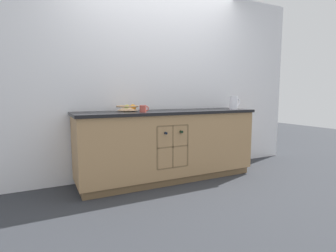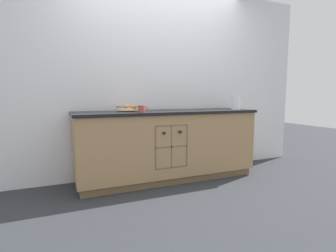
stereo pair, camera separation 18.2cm
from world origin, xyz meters
name	(u,v)px [view 2 (the right image)]	position (x,y,z in m)	size (l,w,h in m)	color
ground_plane	(168,179)	(0.00, 0.00, 0.00)	(14.00, 14.00, 0.00)	#2D3035
back_wall	(158,80)	(0.00, 0.35, 1.27)	(4.67, 0.06, 2.55)	white
kitchen_island	(168,145)	(0.00, 0.00, 0.45)	(2.31, 0.63, 0.88)	brown
fruit_bowl	(128,108)	(-0.49, 0.11, 0.93)	(0.27, 0.27, 0.08)	tan
white_pitcher	(236,103)	(0.91, -0.16, 0.98)	(0.17, 0.11, 0.18)	white
ceramic_mug	(142,109)	(-0.39, -0.15, 0.92)	(0.11, 0.08, 0.08)	#B7473D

